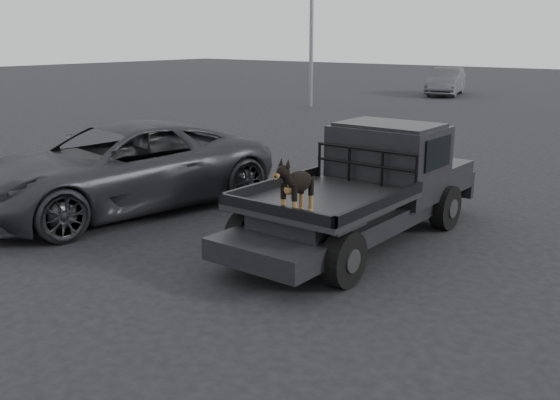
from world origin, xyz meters
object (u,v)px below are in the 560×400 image
Objects in this scene: parked_suv at (119,167)px; dog at (297,187)px; distant_car_a at (446,82)px; flatbed_ute at (357,214)px.

dog is at bearing 0.48° from parked_suv.
parked_suv is 26.39m from distant_car_a.
flatbed_ute is 1.22× the size of distant_car_a.
distant_car_a is (-9.56, 26.72, -0.56)m from dog.
flatbed_ute is 0.93× the size of parked_suv.
flatbed_ute is at bearing 23.53° from parked_suv.
parked_suv is (-4.53, -1.10, 0.35)m from flatbed_ute.
flatbed_ute is 7.30× the size of dog.
flatbed_ute is at bearing -84.15° from distant_car_a.
flatbed_ute is 2.07m from dog.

